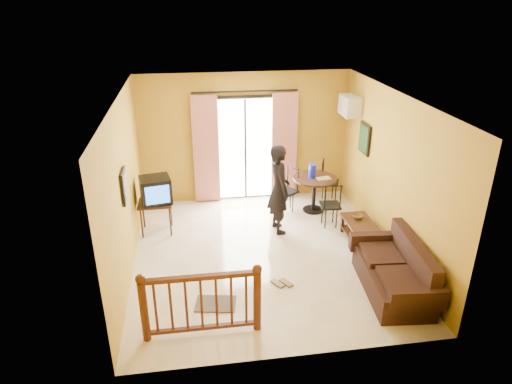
{
  "coord_description": "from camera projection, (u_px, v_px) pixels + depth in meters",
  "views": [
    {
      "loc": [
        -1.16,
        -6.88,
        4.31
      ],
      "look_at": [
        -0.1,
        0.2,
        1.14
      ],
      "focal_mm": 32.0,
      "sensor_mm": 36.0,
      "label": 1
    }
  ],
  "objects": [
    {
      "name": "dining_table",
      "position": [
        314.0,
        185.0,
        9.52
      ],
      "size": [
        0.91,
        0.91,
        0.76
      ],
      "color": "black",
      "rests_on": "ground"
    },
    {
      "name": "room_shell",
      "position": [
        264.0,
        165.0,
        7.44
      ],
      "size": [
        5.0,
        5.0,
        5.0
      ],
      "color": "white",
      "rests_on": "ground"
    },
    {
      "name": "serving_tray",
      "position": [
        324.0,
        178.0,
        9.38
      ],
      "size": [
        0.3,
        0.22,
        0.02
      ],
      "primitive_type": "cube",
      "rotation": [
        0.0,
        0.0,
        0.14
      ],
      "color": "beige",
      "rests_on": "dining_table"
    },
    {
      "name": "standing_person",
      "position": [
        279.0,
        189.0,
        8.61
      ],
      "size": [
        0.5,
        0.69,
        1.74
      ],
      "primitive_type": "imported",
      "rotation": [
        0.0,
        0.0,
        1.71
      ],
      "color": "black",
      "rests_on": "ground"
    },
    {
      "name": "balcony_door",
      "position": [
        245.0,
        148.0,
        9.85
      ],
      "size": [
        2.25,
        0.14,
        2.46
      ],
      "color": "black",
      "rests_on": "ground"
    },
    {
      "name": "dining_chairs",
      "position": [
        314.0,
        212.0,
        9.69
      ],
      "size": [
        1.58,
        1.62,
        0.95
      ],
      "color": "black",
      "rests_on": "ground"
    },
    {
      "name": "television",
      "position": [
        156.0,
        190.0,
        8.55
      ],
      "size": [
        0.63,
        0.59,
        0.49
      ],
      "rotation": [
        0.0,
        0.0,
        0.19
      ],
      "color": "black",
      "rests_on": "tv_table"
    },
    {
      "name": "stair_balustrade",
      "position": [
        201.0,
        300.0,
        6.03
      ],
      "size": [
        1.63,
        0.13,
        1.04
      ],
      "color": "#471E0F",
      "rests_on": "ground"
    },
    {
      "name": "coffee_table",
      "position": [
        360.0,
        229.0,
        8.46
      ],
      "size": [
        0.5,
        0.89,
        0.4
      ],
      "color": "black",
      "rests_on": "ground"
    },
    {
      "name": "air_conditioner",
      "position": [
        349.0,
        106.0,
        9.3
      ],
      "size": [
        0.31,
        0.6,
        0.4
      ],
      "color": "white",
      "rests_on": "room_shell"
    },
    {
      "name": "bowl",
      "position": [
        358.0,
        217.0,
        8.54
      ],
      "size": [
        0.23,
        0.23,
        0.06
      ],
      "primitive_type": "imported",
      "rotation": [
        0.0,
        0.0,
        -0.16
      ],
      "color": "brown",
      "rests_on": "coffee_table"
    },
    {
      "name": "ground",
      "position": [
        263.0,
        254.0,
        8.13
      ],
      "size": [
        5.0,
        5.0,
        0.0
      ],
      "primitive_type": "plane",
      "color": "beige",
      "rests_on": "ground"
    },
    {
      "name": "sandals",
      "position": [
        282.0,
        283.0,
        7.31
      ],
      "size": [
        0.35,
        0.27,
        0.03
      ],
      "color": "brown",
      "rests_on": "ground"
    },
    {
      "name": "water_jug",
      "position": [
        312.0,
        171.0,
        9.4
      ],
      "size": [
        0.15,
        0.15,
        0.28
      ],
      "primitive_type": "cylinder",
      "color": "#151EC9",
      "rests_on": "dining_table"
    },
    {
      "name": "botanical_print",
      "position": [
        364.0,
        139.0,
        8.94
      ],
      "size": [
        0.05,
        0.5,
        0.6
      ],
      "color": "black",
      "rests_on": "room_shell"
    },
    {
      "name": "picture_left",
      "position": [
        124.0,
        186.0,
        7.02
      ],
      "size": [
        0.05,
        0.42,
        0.52
      ],
      "color": "black",
      "rests_on": "room_shell"
    },
    {
      "name": "tv_table",
      "position": [
        155.0,
        206.0,
        8.68
      ],
      "size": [
        0.64,
        0.53,
        0.64
      ],
      "color": "black",
      "rests_on": "ground"
    },
    {
      "name": "doormat",
      "position": [
        216.0,
        304.0,
        6.83
      ],
      "size": [
        0.66,
        0.5,
        0.02
      ],
      "primitive_type": "cube",
      "rotation": [
        0.0,
        0.0,
        -0.18
      ],
      "color": "#514841",
      "rests_on": "ground"
    },
    {
      "name": "sofa",
      "position": [
        396.0,
        273.0,
        7.03
      ],
      "size": [
        0.96,
        1.83,
        0.84
      ],
      "rotation": [
        0.0,
        0.0,
        -0.09
      ],
      "color": "black",
      "rests_on": "ground"
    }
  ]
}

